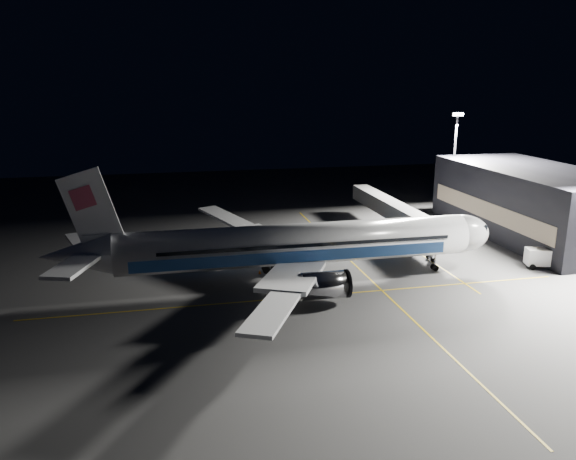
# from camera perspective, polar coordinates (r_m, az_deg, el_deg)

# --- Properties ---
(ground) EXTENTS (200.00, 200.00, 0.00)m
(ground) POSITION_cam_1_polar(r_m,az_deg,el_deg) (77.68, 0.97, -5.17)
(ground) COLOR #4C4C4F
(ground) RESTS_ON ground
(guide_line_main) EXTENTS (0.25, 80.00, 0.01)m
(guide_line_main) POSITION_cam_1_polar(r_m,az_deg,el_deg) (80.45, 7.94, -4.60)
(guide_line_main) COLOR gold
(guide_line_main) RESTS_ON ground
(guide_line_cross) EXTENTS (70.00, 0.25, 0.01)m
(guide_line_cross) POSITION_cam_1_polar(r_m,az_deg,el_deg) (72.23, 2.08, -6.76)
(guide_line_cross) COLOR gold
(guide_line_cross) RESTS_ON ground
(guide_line_side) EXTENTS (0.25, 40.00, 0.01)m
(guide_line_side) POSITION_cam_1_polar(r_m,az_deg,el_deg) (93.71, 12.73, -2.00)
(guide_line_side) COLOR gold
(guide_line_side) RESTS_ON ground
(airliner) EXTENTS (61.48, 54.22, 16.64)m
(airliner) POSITION_cam_1_polar(r_m,az_deg,el_deg) (75.82, 0.19, -1.57)
(airliner) COLOR silver
(airliner) RESTS_ON ground
(terminal) EXTENTS (18.12, 40.00, 12.00)m
(terminal) POSITION_cam_1_polar(r_m,az_deg,el_deg) (107.73, 23.67, 2.59)
(terminal) COLOR black
(terminal) RESTS_ON ground
(jet_bridge) EXTENTS (3.60, 34.40, 6.30)m
(jet_bridge) POSITION_cam_1_polar(r_m,az_deg,el_deg) (99.64, 10.95, 1.83)
(jet_bridge) COLOR #B2B2B7
(jet_bridge) RESTS_ON ground
(floodlight_mast_north) EXTENTS (2.40, 0.68, 20.70)m
(floodlight_mast_north) POSITION_cam_1_polar(r_m,az_deg,el_deg) (118.51, 16.56, 7.37)
(floodlight_mast_north) COLOR #59595E
(floodlight_mast_north) RESTS_ON ground
(service_truck) EXTENTS (6.05, 3.73, 2.90)m
(service_truck) POSITION_cam_1_polar(r_m,az_deg,el_deg) (90.68, 24.66, -2.57)
(service_truck) COLOR white
(service_truck) RESTS_ON ground
(baggage_tug) EXTENTS (2.45, 2.03, 1.68)m
(baggage_tug) POSITION_cam_1_polar(r_m,az_deg,el_deg) (94.01, -4.58, -1.12)
(baggage_tug) COLOR black
(baggage_tug) RESTS_ON ground
(safety_cone_a) EXTENTS (0.38, 0.38, 0.57)m
(safety_cone_a) POSITION_cam_1_polar(r_m,az_deg,el_deg) (80.42, -2.89, -4.26)
(safety_cone_a) COLOR #D95709
(safety_cone_a) RESTS_ON ground
(safety_cone_b) EXTENTS (0.36, 0.36, 0.53)m
(safety_cone_b) POSITION_cam_1_polar(r_m,az_deg,el_deg) (83.89, 2.05, -3.44)
(safety_cone_b) COLOR #D95709
(safety_cone_b) RESTS_ON ground
(safety_cone_c) EXTENTS (0.38, 0.38, 0.58)m
(safety_cone_c) POSITION_cam_1_polar(r_m,az_deg,el_deg) (90.41, 0.37, -2.05)
(safety_cone_c) COLOR #D95709
(safety_cone_c) RESTS_ON ground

